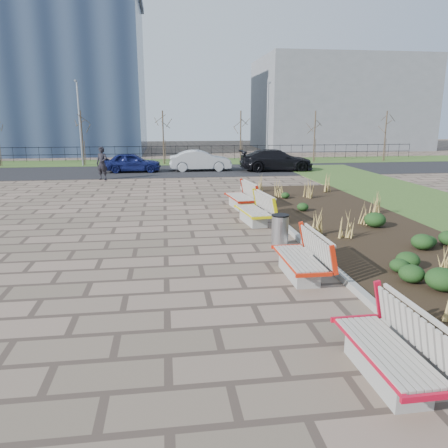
{
  "coord_description": "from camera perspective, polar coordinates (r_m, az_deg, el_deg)",
  "views": [
    {
      "loc": [
        0.04,
        -7.75,
        3.57
      ],
      "look_at": [
        1.5,
        3.0,
        0.9
      ],
      "focal_mm": 35.0,
      "sensor_mm": 36.0,
      "label": 1
    }
  ],
  "objects": [
    {
      "name": "ground",
      "position": [
        8.53,
        -7.44,
        -11.03
      ],
      "size": [
        120.0,
        120.0,
        0.0
      ],
      "primitive_type": "plane",
      "color": "#755F50",
      "rests_on": "ground"
    },
    {
      "name": "planting_bed",
      "position": [
        14.61,
        17.69,
        -0.78
      ],
      "size": [
        4.5,
        18.0,
        0.1
      ],
      "primitive_type": "cube",
      "color": "black",
      "rests_on": "ground"
    },
    {
      "name": "planting_curb",
      "position": [
        13.77,
        8.9,
        -1.04
      ],
      "size": [
        0.16,
        18.0,
        0.15
      ],
      "primitive_type": "cube",
      "color": "gray",
      "rests_on": "ground"
    },
    {
      "name": "grass_verge_far",
      "position": [
        35.92,
        -7.83,
        8.02
      ],
      "size": [
        80.0,
        5.0,
        0.04
      ],
      "primitive_type": "cube",
      "color": "#33511E",
      "rests_on": "ground"
    },
    {
      "name": "road",
      "position": [
        29.96,
        -7.81,
        6.87
      ],
      "size": [
        80.0,
        7.0,
        0.02
      ],
      "primitive_type": "cube",
      "color": "black",
      "rests_on": "ground"
    },
    {
      "name": "bench_a",
      "position": [
        6.63,
        20.53,
        -14.69
      ],
      "size": [
        0.94,
        2.12,
        1.0
      ],
      "primitive_type": null,
      "rotation": [
        0.0,
        0.0,
        0.02
      ],
      "color": "red",
      "rests_on": "ground"
    },
    {
      "name": "bench_b",
      "position": [
        10.07,
        9.77,
        -4.12
      ],
      "size": [
        0.9,
        2.1,
        1.0
      ],
      "primitive_type": null,
      "rotation": [
        0.0,
        0.0,
        0.0
      ],
      "color": "red",
      "rests_on": "ground"
    },
    {
      "name": "bench_c",
      "position": [
        14.97,
        3.84,
        1.97
      ],
      "size": [
        1.13,
        2.19,
        1.0
      ],
      "primitive_type": null,
      "rotation": [
        0.0,
        0.0,
        0.11
      ],
      "color": "yellow",
      "rests_on": "ground"
    },
    {
      "name": "bench_d",
      "position": [
        17.54,
        2.11,
        3.73
      ],
      "size": [
        1.14,
        2.19,
        1.0
      ],
      "primitive_type": null,
      "rotation": [
        0.0,
        0.0,
        0.12
      ],
      "color": "#B11C0B",
      "rests_on": "ground"
    },
    {
      "name": "litter_bin",
      "position": [
        12.41,
        7.32,
        -0.87
      ],
      "size": [
        0.47,
        0.47,
        0.89
      ],
      "primitive_type": "cylinder",
      "color": "#B2B2B7",
      "rests_on": "ground"
    },
    {
      "name": "pedestrian",
      "position": [
        26.45,
        -15.64,
        7.63
      ],
      "size": [
        0.82,
        0.7,
        1.9
      ],
      "primitive_type": "imported",
      "rotation": [
        0.0,
        0.0,
        -0.41
      ],
      "color": "black",
      "rests_on": "ground"
    },
    {
      "name": "car_blue",
      "position": [
        29.65,
        -11.91,
        7.88
      ],
      "size": [
        3.73,
        1.5,
        1.27
      ],
      "primitive_type": "imported",
      "rotation": [
        0.0,
        0.0,
        1.57
      ],
      "color": "#121950",
      "rests_on": "road"
    },
    {
      "name": "car_silver",
      "position": [
        29.81,
        -3.09,
        8.28
      ],
      "size": [
        4.14,
        1.46,
        1.36
      ],
      "primitive_type": "imported",
      "rotation": [
        0.0,
        0.0,
        1.57
      ],
      "color": "#A1A4A8",
      "rests_on": "road"
    },
    {
      "name": "car_black",
      "position": [
        29.94,
        6.82,
        8.29
      ],
      "size": [
        5.01,
        2.17,
        1.43
      ],
      "primitive_type": "imported",
      "rotation": [
        0.0,
        0.0,
        1.54
      ],
      "color": "black",
      "rests_on": "road"
    },
    {
      "name": "tree_b",
      "position": [
        34.81,
        -18.04,
        10.64
      ],
      "size": [
        1.4,
        1.4,
        4.0
      ],
      "primitive_type": null,
      "color": "#4C3D2D",
      "rests_on": "grass_verge_far"
    },
    {
      "name": "tree_c",
      "position": [
        34.28,
        -7.94,
        11.13
      ],
      "size": [
        1.4,
        1.4,
        4.0
      ],
      "primitive_type": null,
      "color": "#4C3D2D",
      "rests_on": "grass_verge_far"
    },
    {
      "name": "tree_d",
      "position": [
        34.79,
        2.18,
        11.29
      ],
      "size": [
        1.4,
        1.4,
        4.0
      ],
      "primitive_type": null,
      "color": "#4C3D2D",
      "rests_on": "grass_verge_far"
    },
    {
      "name": "tree_e",
      "position": [
        36.31,
        11.74,
        11.12
      ],
      "size": [
        1.4,
        1.4,
        4.0
      ],
      "primitive_type": null,
      "color": "#4C3D2D",
      "rests_on": "grass_verge_far"
    },
    {
      "name": "tree_f",
      "position": [
        38.7,
        20.3,
        10.72
      ],
      "size": [
        1.4,
        1.4,
        4.0
      ],
      "primitive_type": null,
      "color": "#4C3D2D",
      "rests_on": "grass_verge_far"
    },
    {
      "name": "lamp_west",
      "position": [
        34.29,
        -18.31,
        12.26
      ],
      "size": [
        0.24,
        0.6,
        6.0
      ],
      "primitive_type": null,
      "color": "gray",
      "rests_on": "grass_verge_far"
    },
    {
      "name": "lamp_east",
      "position": [
        34.67,
        5.69,
        12.88
      ],
      "size": [
        0.24,
        0.6,
        6.0
      ],
      "primitive_type": null,
      "color": "gray",
      "rests_on": "grass_verge_far"
    },
    {
      "name": "railing_fence",
      "position": [
        37.36,
        -7.87,
        9.19
      ],
      "size": [
        44.0,
        0.1,
        1.2
      ],
      "primitive_type": null,
      "color": "black",
      "rests_on": "grass_verge_far"
    },
    {
      "name": "building_grey",
      "position": [
        53.62,
        14.63,
        14.92
      ],
      "size": [
        18.0,
        12.0,
        10.0
      ],
      "primitive_type": "cube",
      "color": "slate",
      "rests_on": "ground"
    }
  ]
}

